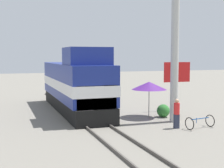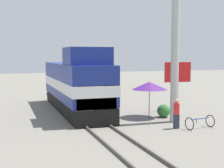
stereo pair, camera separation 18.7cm
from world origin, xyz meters
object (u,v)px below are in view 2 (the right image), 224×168
Objects in this scene: vendor_umbrella at (149,86)px; person_bystander at (176,112)px; bicycle at (200,122)px; utility_pole at (175,28)px; locomotive at (76,85)px; billboard_sign at (178,75)px.

vendor_umbrella is 1.41× the size of person_bystander.
person_bystander is 1.48m from bicycle.
utility_pole is 5.35m from person_bystander.
utility_pole reaches higher than bicycle.
utility_pole is at bearing -48.93° from locomotive.
locomotive reaches higher than bicycle.
utility_pole reaches higher than locomotive.
vendor_umbrella is at bearing -43.01° from locomotive.
billboard_sign is at bearing 28.51° from vendor_umbrella.
billboard_sign is (7.46, -2.16, 0.79)m from locomotive.
billboard_sign is (3.25, 1.77, 0.59)m from vendor_umbrella.
vendor_umbrella is at bearing -151.49° from billboard_sign.
locomotive reaches higher than vendor_umbrella.
person_bystander is at bearing -60.62° from locomotive.
vendor_umbrella is 3.75m from billboard_sign.
locomotive is at bearing -154.94° from bicycle.
billboard_sign is 2.10× the size of bicycle.
locomotive is 1.05× the size of utility_pole.
person_bystander is (-0.83, -1.70, -5.00)m from utility_pole.
billboard_sign is at bearing -16.17° from locomotive.
person_bystander is (0.01, -3.56, -1.24)m from vendor_umbrella.
utility_pole is 4.29m from vendor_umbrella.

